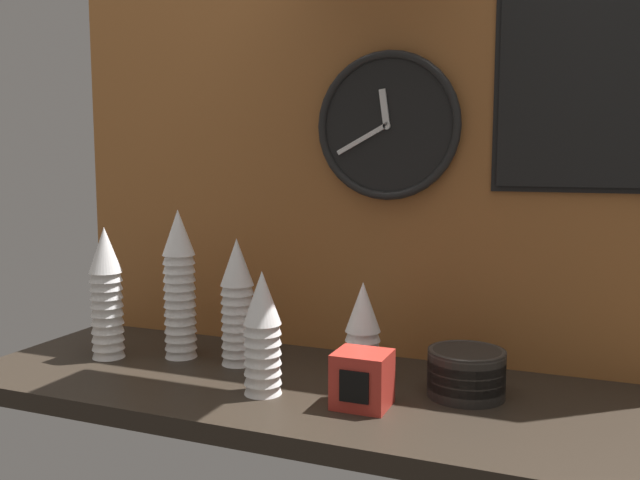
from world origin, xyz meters
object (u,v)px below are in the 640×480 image
menu_board (595,46)px  napkin_dispenser (362,379)px  cup_stack_center_right (363,330)px  cup_stack_center (262,333)px  cup_stack_left (179,284)px  bowl_stack_right (466,371)px  wall_clock (388,126)px  cup_stack_center_left (237,302)px  cup_stack_far_left (106,293)px

menu_board → napkin_dispenser: (-0.39, -0.34, -0.65)m
cup_stack_center_right → cup_stack_center: size_ratio=0.84×
cup_stack_left → napkin_dispenser: cup_stack_left is taller
cup_stack_center_right → bowl_stack_right: bearing=-7.8°
cup_stack_left → wall_clock: (0.46, 0.18, 0.37)m
cup_stack_center_left → bowl_stack_right: cup_stack_center_left is taller
cup_stack_center_right → cup_stack_left: bearing=-177.9°
cup_stack_center_right → bowl_stack_right: (0.23, -0.03, -0.06)m
cup_stack_center → cup_stack_center_right: bearing=47.8°
cup_stack_center_right → cup_stack_center: bearing=-132.2°
wall_clock → cup_stack_center_left: bearing=-149.6°
cup_stack_center_left → wall_clock: wall_clock is taller
cup_stack_left → napkin_dispenser: size_ratio=3.31×
napkin_dispenser → cup_stack_center_left: bearing=157.2°
bowl_stack_right → napkin_dispenser: size_ratio=1.45×
cup_stack_left → wall_clock: size_ratio=1.04×
cup_stack_far_left → napkin_dispenser: bearing=-6.7°
cup_stack_far_left → wall_clock: wall_clock is taller
menu_board → wall_clock: bearing=-178.8°
cup_stack_left → cup_stack_center_right: size_ratio=1.68×
cup_stack_center → wall_clock: bearing=64.6°
cup_stack_center_right → wall_clock: 0.47m
cup_stack_center → cup_stack_far_left: (-0.46, 0.09, 0.03)m
napkin_dispenser → cup_stack_center_right: bearing=108.3°
cup_stack_center_left → napkin_dispenser: 0.40m
cup_stack_center_right → napkin_dispenser: cup_stack_center_right is taller
cup_stack_center_left → bowl_stack_right: 0.54m
cup_stack_left → cup_stack_center_right: cup_stack_left is taller
cup_stack_left → cup_stack_center_left: cup_stack_left is taller
cup_stack_center_right → cup_stack_far_left: 0.62m
cup_stack_center → menu_board: menu_board is taller
cup_stack_center_left → menu_board: 0.95m
cup_stack_left → cup_stack_center: (0.30, -0.16, -0.05)m
bowl_stack_right → menu_board: 0.72m
cup_stack_center → wall_clock: size_ratio=0.74×
cup_stack_center → menu_board: 0.90m
cup_stack_center_right → cup_stack_center_left: cup_stack_center_left is taller
cup_stack_center → napkin_dispenser: size_ratio=2.35×
cup_stack_far_left → menu_board: menu_board is taller
cup_stack_center_left → wall_clock: bearing=30.4°
cup_stack_center_left → napkin_dispenser: bearing=-22.8°
bowl_stack_right → napkin_dispenser: (-0.18, -0.13, 0.00)m
cup_stack_center_right → napkin_dispenser: bearing=-71.7°
cup_stack_left → cup_stack_center_right: (0.46, 0.02, -0.07)m
cup_stack_center → napkin_dispenser: cup_stack_center is taller
cup_stack_left → bowl_stack_right: 0.70m
menu_board → cup_stack_far_left: bearing=-166.3°
cup_stack_center_left → menu_board: menu_board is taller
cup_stack_center_left → cup_stack_far_left: size_ratio=0.93×
cup_stack_center_left → cup_stack_center: 0.21m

